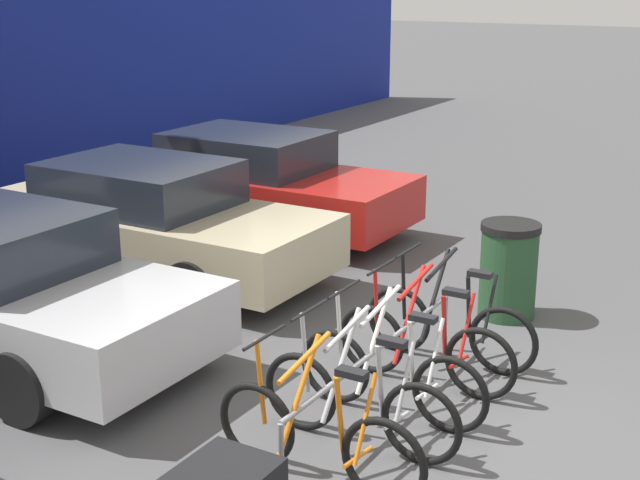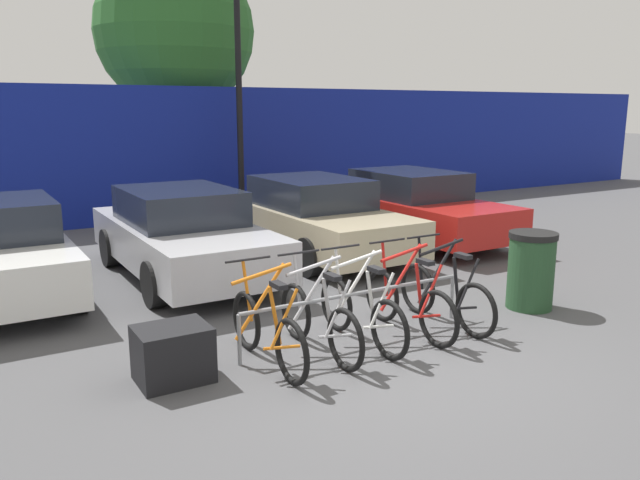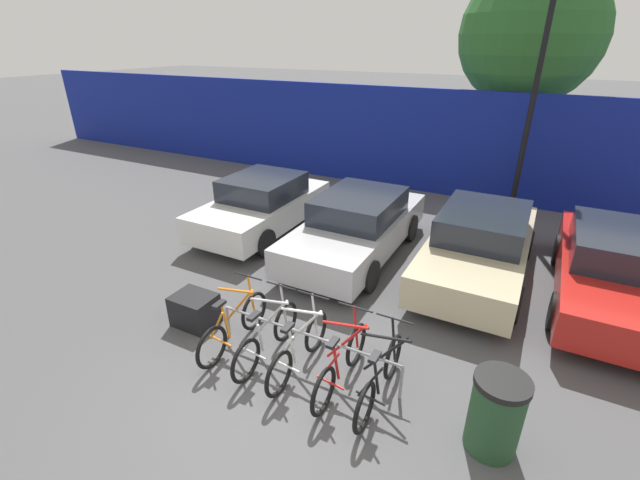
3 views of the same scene
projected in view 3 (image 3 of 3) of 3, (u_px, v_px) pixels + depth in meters
The scene contains 16 objects.
ground_plane at pixel (283, 393), 5.90m from camera, with size 120.00×120.00×0.00m, color #4C4C4F.
hoarding_wall at pixel (451, 144), 12.82m from camera, with size 36.00×0.16×3.13m, color navy.
bike_rack at pixel (306, 338), 6.24m from camera, with size 2.97×0.04×0.57m.
bicycle_orange at pixel (234, 325), 6.68m from camera, with size 0.68×1.71×1.05m.
bicycle_silver at pixel (267, 337), 6.42m from camera, with size 0.68×1.71×1.05m.
bicycle_white at pixel (299, 348), 6.18m from camera, with size 0.68×1.71×1.05m.
bicycle_red at pixel (341, 364), 5.89m from camera, with size 0.68×1.71×1.05m.
bicycle_black at pixel (380, 377), 5.65m from camera, with size 0.68×1.71×1.05m.
car_white at pixel (262, 205), 10.66m from camera, with size 1.91×3.94×1.40m.
car_silver at pixel (357, 226), 9.45m from camera, with size 1.91×4.49×1.40m.
car_beige at pixel (479, 244), 8.60m from camera, with size 1.91×4.54×1.40m.
car_red at pixel (616, 269), 7.67m from camera, with size 1.91×4.54×1.40m.
lamp_post at pixel (539, 70), 10.24m from camera, with size 0.24×0.44×6.79m.
trash_bin at pixel (496, 414), 4.93m from camera, with size 0.63×0.63×1.03m.
cargo_crate at pixel (195, 310), 7.24m from camera, with size 0.70×0.56×0.55m, color black.
tree_behind_hoarding at pixel (531, 35), 12.36m from camera, with size 4.06×4.06×6.59m.
Camera 3 is at (2.53, -3.68, 4.43)m, focal length 24.00 mm.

